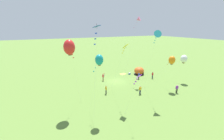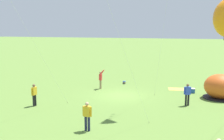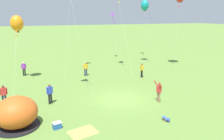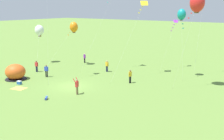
# 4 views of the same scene
# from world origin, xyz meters

# --- Properties ---
(ground_plane) EXTENTS (300.00, 300.00, 0.00)m
(ground_plane) POSITION_xyz_m (0.00, 0.00, 0.00)
(ground_plane) COLOR olive
(popup_tent) EXTENTS (2.81, 2.81, 2.10)m
(popup_tent) POSITION_xyz_m (-8.34, -2.00, 1.00)
(popup_tent) COLOR #D8591E
(popup_tent) RESTS_ON ground
(picnic_blanket) EXTENTS (1.94, 1.63, 0.01)m
(picnic_blanket) POSITION_xyz_m (-4.52, -4.28, 0.01)
(picnic_blanket) COLOR gold
(picnic_blanket) RESTS_ON ground
(cooler_box) EXTENTS (0.60, 0.47, 0.44)m
(cooler_box) POSITION_xyz_m (-5.95, -3.18, 0.22)
(cooler_box) COLOR #2659B2
(cooler_box) RESTS_ON ground
(toddler_crawling) EXTENTS (0.44, 0.53, 0.32)m
(toddler_crawling) POSITION_xyz_m (1.19, -4.99, 0.18)
(toddler_crawling) COLOR blue
(toddler_crawling) RESTS_ON ground
(person_arms_raised) EXTENTS (0.53, 0.67, 1.89)m
(person_arms_raised) POSITION_xyz_m (2.66, -1.85, 1.00)
(person_arms_raised) COLOR #8C7251
(person_arms_raised) RESTS_ON ground
(person_far_back) EXTENTS (0.59, 0.25, 1.72)m
(person_far_back) POSITION_xyz_m (-0.83, 8.50, 0.96)
(person_far_back) COLOR #1E2347
(person_far_back) RESTS_ON ground
(person_watching_sky) EXTENTS (0.27, 0.59, 1.72)m
(person_watching_sky) POSITION_xyz_m (5.15, 5.38, 0.96)
(person_watching_sky) COLOR black
(person_watching_sky) RESTS_ON ground
(person_near_tent) EXTENTS (0.53, 0.39, 1.72)m
(person_near_tent) POSITION_xyz_m (-5.86, 1.20, 0.96)
(person_near_tent) COLOR black
(person_near_tent) RESTS_ON ground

